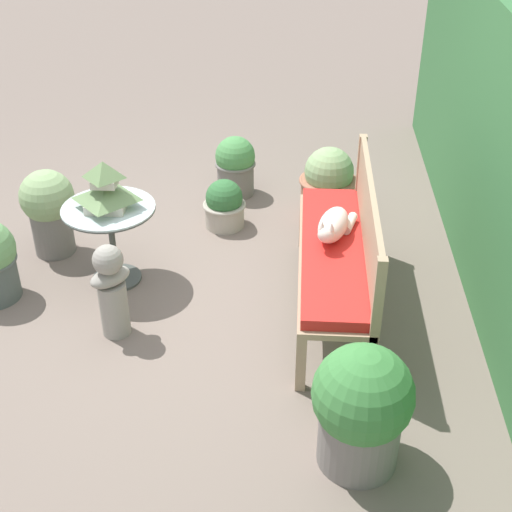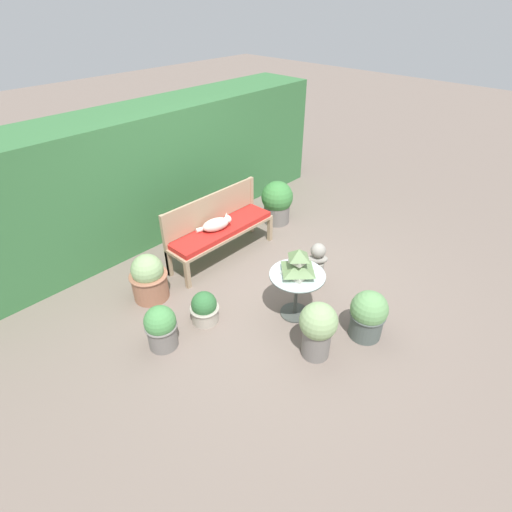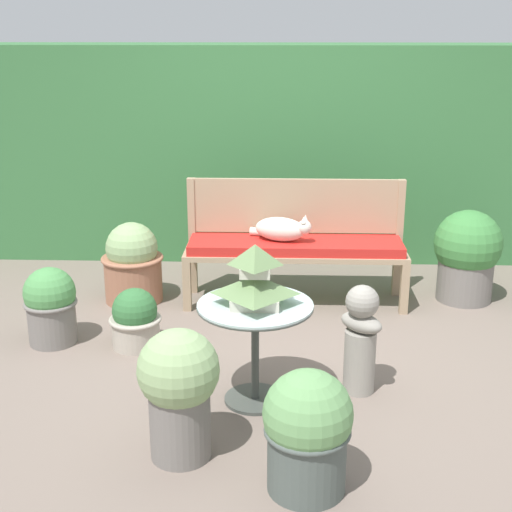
# 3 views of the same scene
# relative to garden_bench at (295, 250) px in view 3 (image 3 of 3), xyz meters

# --- Properties ---
(ground) EXTENTS (30.00, 30.00, 0.00)m
(ground) POSITION_rel_garden_bench_xyz_m (-0.12, -0.94, -0.43)
(ground) COLOR #75665B
(foliage_hedge_back) EXTENTS (6.40, 1.02, 1.89)m
(foliage_hedge_back) POSITION_rel_garden_bench_xyz_m (-0.12, 1.47, 0.52)
(foliage_hedge_back) COLOR #38703D
(foliage_hedge_back) RESTS_ON ground
(garden_bench) EXTENTS (1.68, 0.45, 0.50)m
(garden_bench) POSITION_rel_garden_bench_xyz_m (0.00, 0.00, 0.00)
(garden_bench) COLOR tan
(garden_bench) RESTS_ON ground
(bench_backrest) EXTENTS (1.68, 0.06, 0.93)m
(bench_backrest) POSITION_rel_garden_bench_xyz_m (0.00, 0.21, 0.24)
(bench_backrest) COLOR tan
(bench_backrest) RESTS_ON ground
(cat) EXTENTS (0.47, 0.32, 0.21)m
(cat) POSITION_rel_garden_bench_xyz_m (-0.10, -0.01, 0.16)
(cat) COLOR silver
(cat) RESTS_ON garden_bench
(patio_table) EXTENTS (0.65, 0.65, 0.59)m
(patio_table) POSITION_rel_garden_bench_xyz_m (-0.25, -1.54, 0.04)
(patio_table) COLOR #424742
(patio_table) RESTS_ON ground
(pagoda_birdhouse) EXTENTS (0.36, 0.36, 0.34)m
(pagoda_birdhouse) POSITION_rel_garden_bench_xyz_m (-0.25, -1.54, 0.31)
(pagoda_birdhouse) COLOR beige
(pagoda_birdhouse) RESTS_ON patio_table
(garden_bust) EXTENTS (0.30, 0.30, 0.66)m
(garden_bust) POSITION_rel_garden_bench_xyz_m (0.36, -1.40, -0.08)
(garden_bust) COLOR gray
(garden_bust) RESTS_ON ground
(potted_plant_bench_right) EXTENTS (0.40, 0.40, 0.68)m
(potted_plant_bench_right) POSITION_rel_garden_bench_xyz_m (-0.60, -2.09, -0.05)
(potted_plant_bench_right) COLOR slate
(potted_plant_bench_right) RESTS_ON ground
(potted_plant_table_near) EXTENTS (0.48, 0.48, 0.62)m
(potted_plant_table_near) POSITION_rel_garden_bench_xyz_m (-1.25, -0.00, -0.13)
(potted_plant_table_near) COLOR #9E664C
(potted_plant_table_near) RESTS_ON ground
(potted_plant_patio_mid) EXTENTS (0.52, 0.52, 0.72)m
(potted_plant_patio_mid) POSITION_rel_garden_bench_xyz_m (1.32, 0.11, -0.06)
(potted_plant_patio_mid) COLOR slate
(potted_plant_patio_mid) RESTS_ON ground
(potted_plant_path_edge) EXTENTS (0.35, 0.35, 0.53)m
(potted_plant_path_edge) POSITION_rel_garden_bench_xyz_m (-1.64, -0.79, -0.16)
(potted_plant_path_edge) COLOR slate
(potted_plant_path_edge) RESTS_ON ground
(potted_plant_table_far) EXTENTS (0.35, 0.35, 0.41)m
(potted_plant_table_far) POSITION_rel_garden_bench_xyz_m (-1.07, -0.83, -0.24)
(potted_plant_table_far) COLOR #ADA393
(potted_plant_table_far) RESTS_ON ground
(potted_plant_hedge_corner) EXTENTS (0.41, 0.41, 0.59)m
(potted_plant_hedge_corner) POSITION_rel_garden_bench_xyz_m (0.02, -2.34, -0.12)
(potted_plant_hedge_corner) COLOR #4C5651
(potted_plant_hedge_corner) RESTS_ON ground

